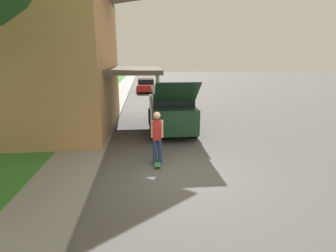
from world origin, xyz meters
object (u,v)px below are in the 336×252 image
(skateboarder, at_px, (157,135))
(lawn_tree_far, at_px, (78,12))
(suv_parked, at_px, (170,108))
(car_down_street, at_px, (146,85))
(skateboard, at_px, (157,162))

(skateboarder, bearing_deg, lawn_tree_far, 114.83)
(suv_parked, height_order, skateboarder, suv_parked)
(car_down_street, xyz_separation_m, skateboarder, (0.17, -19.61, 0.34))
(suv_parked, height_order, car_down_street, suv_parked)
(skateboard, bearing_deg, skateboarder, 79.27)
(lawn_tree_far, xyz_separation_m, skateboarder, (4.22, -9.12, -5.12))
(skateboarder, bearing_deg, suv_parked, 78.97)
(lawn_tree_far, relative_size, suv_parked, 1.44)
(car_down_street, bearing_deg, skateboard, -89.53)
(lawn_tree_far, bearing_deg, skateboarder, -65.17)
(car_down_street, height_order, skateboarder, skateboarder)
(lawn_tree_far, distance_m, skateboard, 11.75)
(car_down_street, distance_m, skateboard, 19.65)
(car_down_street, height_order, skateboard, car_down_street)
(suv_parked, bearing_deg, lawn_tree_far, 137.55)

